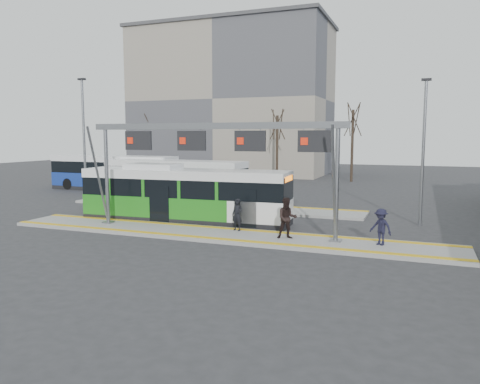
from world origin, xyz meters
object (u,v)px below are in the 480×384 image
(hero_bus, at_px, (185,196))
(passenger_b, at_px, (287,218))
(gantry, at_px, (213,145))
(passenger_c, at_px, (381,227))
(passenger_a, at_px, (237,215))

(hero_bus, distance_m, passenger_b, 7.18)
(gantry, height_order, passenger_c, gantry)
(passenger_a, bearing_deg, hero_bus, 167.25)
(hero_bus, xyz_separation_m, passenger_a, (3.88, -1.91, -0.53))
(gantry, xyz_separation_m, passenger_a, (0.98, 0.63, -3.37))
(gantry, height_order, passenger_b, gantry)
(passenger_a, bearing_deg, passenger_c, 8.02)
(gantry, xyz_separation_m, passenger_c, (7.74, -0.01, -3.37))
(hero_bus, height_order, passenger_a, hero_bus)
(hero_bus, height_order, passenger_b, hero_bus)
(gantry, bearing_deg, passenger_a, 32.86)
(passenger_c, bearing_deg, passenger_b, -148.31)
(passenger_b, distance_m, passenger_c, 4.03)
(passenger_b, bearing_deg, hero_bus, 134.65)
(passenger_b, xyz_separation_m, passenger_c, (4.02, 0.20, -0.15))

